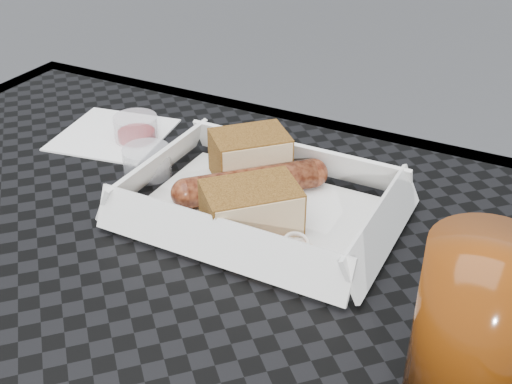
# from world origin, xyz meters

# --- Properties ---
(patio_table) EXTENTS (0.80, 0.80, 0.74)m
(patio_table) POSITION_xyz_m (0.00, 0.00, 0.67)
(patio_table) COLOR black
(patio_table) RESTS_ON ground
(food_tray) EXTENTS (0.22, 0.15, 0.00)m
(food_tray) POSITION_xyz_m (0.07, 0.17, 0.75)
(food_tray) COLOR white
(food_tray) RESTS_ON patio_table
(bratwurst) EXTENTS (0.12, 0.12, 0.03)m
(bratwurst) POSITION_xyz_m (0.05, 0.19, 0.76)
(bratwurst) COLOR brown
(bratwurst) RESTS_ON food_tray
(bread_near) EXTENTS (0.09, 0.09, 0.05)m
(bread_near) POSITION_xyz_m (0.03, 0.23, 0.77)
(bread_near) COLOR brown
(bread_near) RESTS_ON food_tray
(bread_far) EXTENTS (0.10, 0.10, 0.04)m
(bread_far) POSITION_xyz_m (0.07, 0.14, 0.77)
(bread_far) COLOR brown
(bread_far) RESTS_ON food_tray
(veg_garnish) EXTENTS (0.03, 0.03, 0.00)m
(veg_garnish) POSITION_xyz_m (0.13, 0.12, 0.75)
(veg_garnish) COLOR #DE4E09
(veg_garnish) RESTS_ON food_tray
(napkin) EXTENTS (0.14, 0.14, 0.00)m
(napkin) POSITION_xyz_m (-0.16, 0.24, 0.75)
(napkin) COLOR white
(napkin) RESTS_ON patio_table
(condiment_cup_sauce) EXTENTS (0.05, 0.05, 0.03)m
(condiment_cup_sauce) POSITION_xyz_m (-0.13, 0.24, 0.76)
(condiment_cup_sauce) COLOR maroon
(condiment_cup_sauce) RESTS_ON patio_table
(condiment_cup_empty) EXTENTS (0.05, 0.05, 0.03)m
(condiment_cup_empty) POSITION_xyz_m (-0.07, 0.19, 0.76)
(condiment_cup_empty) COLOR silver
(condiment_cup_empty) RESTS_ON patio_table
(drink_glass) EXTENTS (0.07, 0.07, 0.13)m
(drink_glass) POSITION_xyz_m (0.28, 0.02, 0.81)
(drink_glass) COLOR #5E2808
(drink_glass) RESTS_ON patio_table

